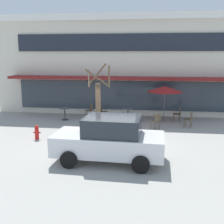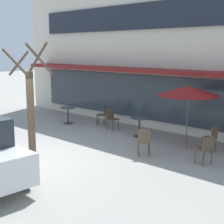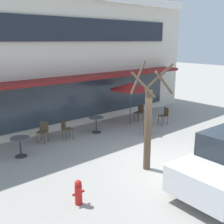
{
  "view_description": "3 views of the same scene",
  "coord_description": "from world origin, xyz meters",
  "px_view_note": "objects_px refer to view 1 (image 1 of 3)",
  "views": [
    {
      "loc": [
        1.83,
        -12.51,
        4.1
      ],
      "look_at": [
        -0.12,
        2.24,
        0.99
      ],
      "focal_mm": 45.0,
      "sensor_mm": 36.0,
      "label": 1
    },
    {
      "loc": [
        8.85,
        -5.84,
        3.41
      ],
      "look_at": [
        0.38,
        3.15,
        1.15
      ],
      "focal_mm": 55.0,
      "sensor_mm": 36.0,
      "label": 2
    },
    {
      "loc": [
        -7.27,
        -5.64,
        4.3
      ],
      "look_at": [
        0.57,
        3.34,
        1.24
      ],
      "focal_mm": 45.0,
      "sensor_mm": 36.0,
      "label": 3
    }
  ],
  "objects_px": {
    "cafe_chair_1": "(90,110)",
    "fire_hydrant": "(37,132)",
    "cafe_table_streetside": "(128,112)",
    "street_tree": "(98,106)",
    "patio_umbrella_green_folded": "(165,89)",
    "cafe_chair_0": "(156,120)",
    "cafe_chair_4": "(178,113)",
    "cafe_table_near_wall": "(65,112)",
    "cafe_chair_3": "(189,118)",
    "parked_sedan": "(110,139)",
    "cafe_chair_2": "(103,111)"
  },
  "relations": [
    {
      "from": "cafe_table_streetside",
      "to": "cafe_chair_1",
      "type": "height_order",
      "value": "cafe_chair_1"
    },
    {
      "from": "cafe_chair_2",
      "to": "fire_hydrant",
      "type": "xyz_separation_m",
      "value": [
        -2.49,
        -4.59,
        -0.17
      ]
    },
    {
      "from": "cafe_table_streetside",
      "to": "street_tree",
      "type": "xyz_separation_m",
      "value": [
        -1.1,
        -4.23,
        1.14
      ]
    },
    {
      "from": "cafe_chair_0",
      "to": "street_tree",
      "type": "bearing_deg",
      "value": -139.69
    },
    {
      "from": "fire_hydrant",
      "to": "cafe_chair_2",
      "type": "bearing_deg",
      "value": 61.55
    },
    {
      "from": "patio_umbrella_green_folded",
      "to": "street_tree",
      "type": "xyz_separation_m",
      "value": [
        -3.29,
        -4.14,
        -0.36
      ]
    },
    {
      "from": "street_tree",
      "to": "cafe_chair_4",
      "type": "bearing_deg",
      "value": 45.92
    },
    {
      "from": "parked_sedan",
      "to": "street_tree",
      "type": "height_order",
      "value": "street_tree"
    },
    {
      "from": "patio_umbrella_green_folded",
      "to": "cafe_chair_1",
      "type": "relative_size",
      "value": 2.47
    },
    {
      "from": "street_tree",
      "to": "fire_hydrant",
      "type": "xyz_separation_m",
      "value": [
        -3.01,
        -0.24,
        -1.3
      ]
    },
    {
      "from": "cafe_chair_4",
      "to": "street_tree",
      "type": "distance_m",
      "value": 6.07
    },
    {
      "from": "cafe_chair_1",
      "to": "cafe_chair_4",
      "type": "height_order",
      "value": "same"
    },
    {
      "from": "fire_hydrant",
      "to": "cafe_chair_4",
      "type": "bearing_deg",
      "value": 32.32
    },
    {
      "from": "fire_hydrant",
      "to": "patio_umbrella_green_folded",
      "type": "bearing_deg",
      "value": 34.84
    },
    {
      "from": "cafe_chair_4",
      "to": "fire_hydrant",
      "type": "relative_size",
      "value": 1.26
    },
    {
      "from": "cafe_chair_4",
      "to": "cafe_table_near_wall",
      "type": "bearing_deg",
      "value": -176.44
    },
    {
      "from": "cafe_chair_4",
      "to": "cafe_table_streetside",
      "type": "bearing_deg",
      "value": -178.94
    },
    {
      "from": "cafe_chair_0",
      "to": "parked_sedan",
      "type": "bearing_deg",
      "value": -110.71
    },
    {
      "from": "cafe_chair_1",
      "to": "cafe_chair_3",
      "type": "bearing_deg",
      "value": -16.22
    },
    {
      "from": "cafe_chair_1",
      "to": "cafe_chair_3",
      "type": "xyz_separation_m",
      "value": [
        6.07,
        -1.77,
        0.0
      ]
    },
    {
      "from": "cafe_table_streetside",
      "to": "street_tree",
      "type": "height_order",
      "value": "street_tree"
    },
    {
      "from": "patio_umbrella_green_folded",
      "to": "fire_hydrant",
      "type": "xyz_separation_m",
      "value": [
        -6.3,
        -4.38,
        -1.67
      ]
    },
    {
      "from": "patio_umbrella_green_folded",
      "to": "street_tree",
      "type": "bearing_deg",
      "value": -128.47
    },
    {
      "from": "cafe_chair_0",
      "to": "cafe_chair_3",
      "type": "height_order",
      "value": "same"
    },
    {
      "from": "cafe_table_streetside",
      "to": "fire_hydrant",
      "type": "xyz_separation_m",
      "value": [
        -4.1,
        -4.47,
        -0.16
      ]
    },
    {
      "from": "cafe_table_streetside",
      "to": "cafe_chair_3",
      "type": "distance_m",
      "value": 3.77
    },
    {
      "from": "cafe_chair_1",
      "to": "fire_hydrant",
      "type": "relative_size",
      "value": 1.26
    },
    {
      "from": "cafe_table_near_wall",
      "to": "cafe_table_streetside",
      "type": "height_order",
      "value": "same"
    },
    {
      "from": "cafe_chair_1",
      "to": "cafe_chair_0",
      "type": "bearing_deg",
      "value": -29.28
    },
    {
      "from": "parked_sedan",
      "to": "cafe_chair_4",
      "type": "bearing_deg",
      "value": 64.82
    },
    {
      "from": "cafe_chair_2",
      "to": "parked_sedan",
      "type": "height_order",
      "value": "parked_sedan"
    },
    {
      "from": "cafe_chair_2",
      "to": "cafe_chair_4",
      "type": "relative_size",
      "value": 1.0
    },
    {
      "from": "cafe_table_near_wall",
      "to": "cafe_table_streetside",
      "type": "relative_size",
      "value": 1.0
    },
    {
      "from": "patio_umbrella_green_folded",
      "to": "cafe_chair_1",
      "type": "bearing_deg",
      "value": 172.88
    },
    {
      "from": "patio_umbrella_green_folded",
      "to": "cafe_chair_3",
      "type": "height_order",
      "value": "patio_umbrella_green_folded"
    },
    {
      "from": "cafe_chair_1",
      "to": "parked_sedan",
      "type": "relative_size",
      "value": 0.21
    },
    {
      "from": "cafe_table_streetside",
      "to": "cafe_table_near_wall",
      "type": "bearing_deg",
      "value": -174.51
    },
    {
      "from": "cafe_chair_3",
      "to": "parked_sedan",
      "type": "bearing_deg",
      "value": -123.85
    },
    {
      "from": "cafe_chair_2",
      "to": "cafe_table_streetside",
      "type": "bearing_deg",
      "value": -4.29
    },
    {
      "from": "cafe_table_streetside",
      "to": "cafe_chair_3",
      "type": "bearing_deg",
      "value": -19.63
    },
    {
      "from": "patio_umbrella_green_folded",
      "to": "fire_hydrant",
      "type": "bearing_deg",
      "value": -145.16
    },
    {
      "from": "cafe_table_streetside",
      "to": "fire_hydrant",
      "type": "bearing_deg",
      "value": -132.56
    },
    {
      "from": "patio_umbrella_green_folded",
      "to": "parked_sedan",
      "type": "xyz_separation_m",
      "value": [
        -2.38,
        -6.75,
        -1.14
      ]
    },
    {
      "from": "cafe_chair_1",
      "to": "parked_sedan",
      "type": "height_order",
      "value": "parked_sedan"
    },
    {
      "from": "cafe_chair_4",
      "to": "street_tree",
      "type": "bearing_deg",
      "value": -134.08
    },
    {
      "from": "cafe_chair_4",
      "to": "cafe_chair_2",
      "type": "bearing_deg",
      "value": 179.21
    },
    {
      "from": "patio_umbrella_green_folded",
      "to": "cafe_chair_4",
      "type": "xyz_separation_m",
      "value": [
        0.86,
        0.14,
        -1.5
      ]
    },
    {
      "from": "cafe_chair_0",
      "to": "cafe_chair_1",
      "type": "distance_m",
      "value": 4.83
    },
    {
      "from": "cafe_chair_4",
      "to": "fire_hydrant",
      "type": "bearing_deg",
      "value": -147.68
    },
    {
      "from": "patio_umbrella_green_folded",
      "to": "cafe_chair_0",
      "type": "distance_m",
      "value": 2.38
    }
  ]
}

